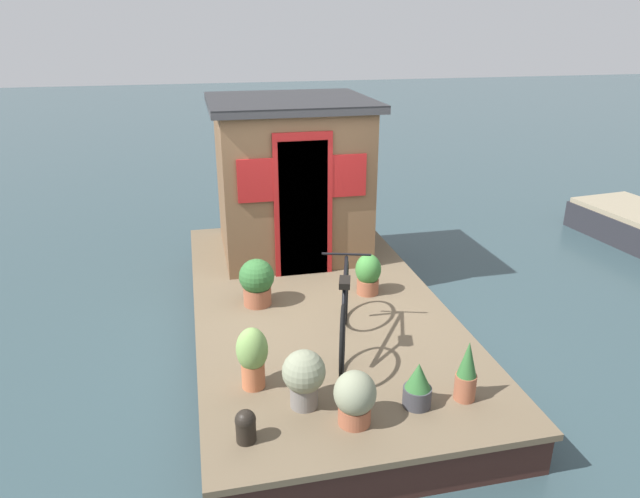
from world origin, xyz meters
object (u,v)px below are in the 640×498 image
bicycle (344,311)px  potted_plant_mint (467,372)px  potted_plant_thyme (304,376)px  mooring_bollard (246,425)px  potted_plant_basil (252,356)px  potted_plant_lavender (418,386)px  potted_plant_sage (355,397)px  potted_plant_geranium (368,274)px  houseboat_cabin (291,177)px  potted_plant_fern (257,281)px

bicycle → potted_plant_mint: (-1.06, -0.78, -0.12)m
potted_plant_thyme → mooring_bollard: 0.63m
potted_plant_basil → potted_plant_lavender: bearing=-113.6°
bicycle → potted_plant_sage: 1.19m
potted_plant_sage → potted_plant_mint: bearing=-84.2°
potted_plant_thyme → mooring_bollard: potted_plant_thyme is taller
potted_plant_geranium → potted_plant_mint: (-2.15, -0.20, 0.01)m
potted_plant_geranium → potted_plant_lavender: bearing=174.0°
mooring_bollard → potted_plant_lavender: bearing=-84.8°
potted_plant_mint → potted_plant_thyme: bearing=81.4°
bicycle → potted_plant_mint: bearing=-143.6°
potted_plant_geranium → potted_plant_mint: size_ratio=0.89×
potted_plant_basil → potted_plant_geranium: 2.20m
bicycle → potted_plant_sage: bearing=169.3°
houseboat_cabin → potted_plant_mint: bearing=-167.5°
potted_plant_geranium → potted_plant_fern: bearing=90.1°
potted_plant_geranium → potted_plant_lavender: potted_plant_geranium is taller
potted_plant_basil → potted_plant_geranium: (1.58, -1.53, -0.06)m
bicycle → potted_plant_sage: size_ratio=3.53×
potted_plant_thyme → mooring_bollard: bearing=122.8°
potted_plant_basil → potted_plant_lavender: (-0.57, -1.30, -0.12)m
houseboat_cabin → mooring_bollard: size_ratio=7.63×
potted_plant_geranium → mooring_bollard: potted_plant_geranium is taller
houseboat_cabin → potted_plant_sage: size_ratio=4.49×
potted_plant_mint → potted_plant_sage: (-0.10, 1.00, -0.02)m
potted_plant_mint → potted_plant_sage: bearing=95.8°
potted_plant_sage → mooring_bollard: potted_plant_sage is taller
potted_plant_sage → houseboat_cabin: bearing=-2.5°
potted_plant_fern → mooring_bollard: 2.31m
houseboat_cabin → potted_plant_thyme: (-3.53, 0.52, -0.76)m
potted_plant_thyme → mooring_bollard: size_ratio=1.88×
potted_plant_fern → potted_plant_sage: size_ratio=1.17×
potted_plant_thyme → potted_plant_basil: 0.53m
potted_plant_mint → bicycle: bearing=36.4°
potted_plant_fern → potted_plant_basil: 1.59m
potted_plant_mint → potted_plant_basil: bearing=71.8°
potted_plant_mint → potted_plant_fern: bearing=35.1°
potted_plant_fern → potted_plant_sage: 2.30m
bicycle → potted_plant_mint: bicycle is taller
potted_plant_geranium → potted_plant_lavender: (-2.15, 0.23, -0.06)m
houseboat_cabin → potted_plant_thyme: 3.65m
potted_plant_mint → potted_plant_geranium: bearing=5.4°
potted_plant_mint → potted_plant_lavender: bearing=89.9°
potted_plant_fern → houseboat_cabin: bearing=-23.1°
mooring_bollard → houseboat_cabin: bearing=-15.0°
potted_plant_mint → mooring_bollard: 1.87m
houseboat_cabin → potted_plant_geranium: houseboat_cabin is taller
potted_plant_basil → potted_plant_geranium: size_ratio=1.17×
bicycle → potted_plant_mint: size_ratio=2.95×
potted_plant_fern → potted_plant_thyme: (-1.94, -0.16, 0.00)m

